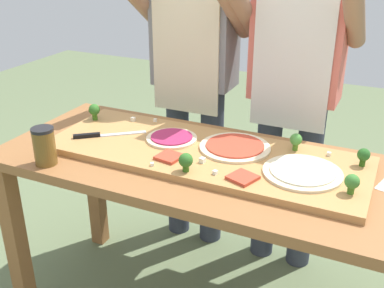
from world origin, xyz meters
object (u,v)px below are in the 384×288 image
(pizza_slice_far_left, at_px, (169,157))
(broccoli_floret_center_right, at_px, (364,156))
(pizza_whole_tomato_red, at_px, (235,147))
(broccoli_floret_front_left, at_px, (186,161))
(pizza_whole_cheese_artichoke, at_px, (303,172))
(broccoli_floret_center_left, at_px, (352,182))
(cheese_crumble_f, at_px, (155,120))
(sauce_jar, at_px, (44,146))
(pizza_slice_far_right, at_px, (243,178))
(cook_left, at_px, (194,66))
(cheese_crumble_c, at_px, (215,172))
(cheese_crumble_b, at_px, (133,119))
(broccoli_floret_back_mid, at_px, (94,110))
(broccoli_floret_back_right, at_px, (296,140))
(cheese_crumble_d, at_px, (152,164))
(chefs_knife, at_px, (100,135))
(cheese_crumble_e, at_px, (329,154))
(cook_right, at_px, (295,78))
(prep_table, at_px, (209,188))
(cheese_crumble_a, at_px, (201,160))

(pizza_slice_far_left, relative_size, broccoli_floret_center_right, 1.27)
(pizza_whole_tomato_red, relative_size, broccoli_floret_front_left, 4.02)
(pizza_whole_cheese_artichoke, height_order, broccoli_floret_center_left, broccoli_floret_center_left)
(cheese_crumble_f, height_order, sauce_jar, sauce_jar)
(pizza_whole_tomato_red, xyz_separation_m, pizza_slice_far_right, (0.11, -0.22, -0.00))
(pizza_whole_cheese_artichoke, xyz_separation_m, cook_left, (-0.69, 0.57, 0.17))
(cheese_crumble_c, bearing_deg, pizza_slice_far_left, 167.51)
(pizza_whole_cheese_artichoke, height_order, sauce_jar, sauce_jar)
(cook_left, bearing_deg, pizza_slice_far_right, -54.01)
(pizza_slice_far_left, distance_m, cheese_crumble_b, 0.42)
(broccoli_floret_front_left, relative_size, cook_left, 0.04)
(cheese_crumble_b, bearing_deg, broccoli_floret_back_mid, -160.10)
(broccoli_floret_front_left, bearing_deg, pizza_slice_far_left, 146.47)
(broccoli_floret_back_right, distance_m, cook_left, 0.74)
(pizza_whole_cheese_artichoke, relative_size, cheese_crumble_d, 22.79)
(chefs_knife, height_order, broccoli_floret_center_right, broccoli_floret_center_right)
(cheese_crumble_e, height_order, cook_right, cook_right)
(broccoli_floret_center_left, height_order, cheese_crumble_f, broccoli_floret_center_left)
(prep_table, height_order, cheese_crumble_d, cheese_crumble_d)
(cheese_crumble_a, bearing_deg, broccoli_floret_center_right, 22.25)
(cook_right, bearing_deg, cheese_crumble_a, -105.41)
(broccoli_floret_front_left, bearing_deg, pizza_slice_far_right, 8.34)
(chefs_knife, distance_m, cheese_crumble_a, 0.48)
(cheese_crumble_b, bearing_deg, cheese_crumble_f, 20.85)
(cheese_crumble_e, bearing_deg, pizza_slice_far_left, -152.91)
(chefs_knife, bearing_deg, cook_right, 42.41)
(broccoli_floret_back_mid, relative_size, cook_right, 0.04)
(cheese_crumble_a, relative_size, cheese_crumble_b, 1.11)
(broccoli_floret_back_right, distance_m, cheese_crumble_f, 0.64)
(cheese_crumble_b, relative_size, cheese_crumble_c, 1.17)
(cheese_crumble_f, bearing_deg, broccoli_floret_back_right, -2.89)
(pizza_slice_far_right, relative_size, pizza_slice_far_left, 1.01)
(chefs_knife, height_order, broccoli_floret_front_left, broccoli_floret_front_left)
(pizza_slice_far_left, xyz_separation_m, cheese_crumble_d, (-0.03, -0.08, 0.00))
(pizza_slice_far_left, bearing_deg, cheese_crumble_c, -12.49)
(broccoli_floret_center_left, xyz_separation_m, sauce_jar, (-1.08, -0.21, 0.01))
(cheese_crumble_f, bearing_deg, cook_left, 85.98)
(prep_table, distance_m, cook_left, 0.74)
(pizza_whole_tomato_red, bearing_deg, cheese_crumble_e, 14.50)
(cook_left, bearing_deg, pizza_whole_tomato_red, -50.14)
(cheese_crumble_f, bearing_deg, chefs_knife, -117.88)
(pizza_slice_far_right, bearing_deg, pizza_whole_cheese_artichoke, 36.10)
(broccoli_floret_back_right, height_order, cheese_crumble_d, broccoli_floret_back_right)
(broccoli_floret_back_right, distance_m, sauce_jar, 0.96)
(pizza_slice_far_left, height_order, broccoli_floret_front_left, broccoli_floret_front_left)
(pizza_slice_far_right, xyz_separation_m, pizza_slice_far_left, (-0.30, 0.04, 0.00))
(pizza_whole_cheese_artichoke, xyz_separation_m, cook_right, (-0.18, 0.57, 0.17))
(broccoli_floret_center_left, distance_m, cheese_crumble_f, 0.93)
(prep_table, bearing_deg, cheese_crumble_d, -132.44)
(broccoli_floret_front_left, bearing_deg, broccoli_floret_center_right, 28.75)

